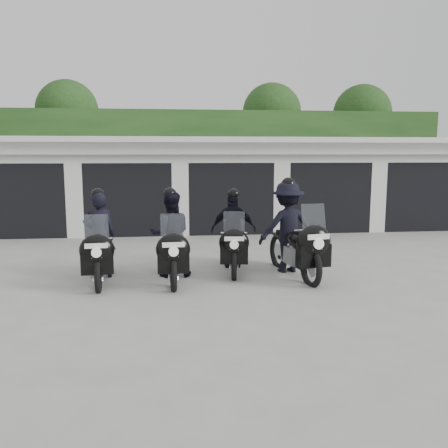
{
  "coord_description": "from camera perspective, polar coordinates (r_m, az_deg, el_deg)",
  "views": [
    {
      "loc": [
        -1.79,
        -8.8,
        2.49
      ],
      "look_at": [
        -0.74,
        0.75,
        1.05
      ],
      "focal_mm": 38.0,
      "sensor_mm": 36.0,
      "label": 1
    }
  ],
  "objects": [
    {
      "name": "police_bike_d",
      "position": [
        9.88,
        8.06,
        -0.97
      ],
      "size": [
        1.33,
        2.34,
        2.05
      ],
      "rotation": [
        0.0,
        0.0,
        0.18
      ],
      "color": "black",
      "rests_on": "ground"
    },
    {
      "name": "ground",
      "position": [
        9.32,
        5.09,
        -7.01
      ],
      "size": [
        80.0,
        80.0,
        0.0
      ],
      "primitive_type": "plane",
      "color": "#989994",
      "rests_on": "ground"
    },
    {
      "name": "police_bike_b",
      "position": [
        9.47,
        -6.41,
        -1.89
      ],
      "size": [
        0.87,
        2.15,
        1.87
      ],
      "rotation": [
        0.0,
        0.0,
        0.05
      ],
      "color": "black",
      "rests_on": "ground"
    },
    {
      "name": "garage_block",
      "position": [
        16.99,
        -0.19,
        4.93
      ],
      "size": [
        16.4,
        6.8,
        2.96
      ],
      "color": "silver",
      "rests_on": "ground"
    },
    {
      "name": "background_vegetation",
      "position": [
        21.83,
        -0.57,
        9.27
      ],
      "size": [
        20.0,
        3.9,
        5.8
      ],
      "color": "#193B15",
      "rests_on": "ground"
    },
    {
      "name": "police_bike_a",
      "position": [
        9.55,
        -14.81,
        -2.34
      ],
      "size": [
        0.77,
        2.14,
        1.86
      ],
      "rotation": [
        0.0,
        0.0,
        0.1
      ],
      "color": "black",
      "rests_on": "ground"
    },
    {
      "name": "police_bike_c",
      "position": [
        10.17,
        1.16,
        -1.28
      ],
      "size": [
        1.03,
        2.06,
        1.79
      ],
      "rotation": [
        0.0,
        0.0,
        -0.12
      ],
      "color": "black",
      "rests_on": "ground"
    }
  ]
}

